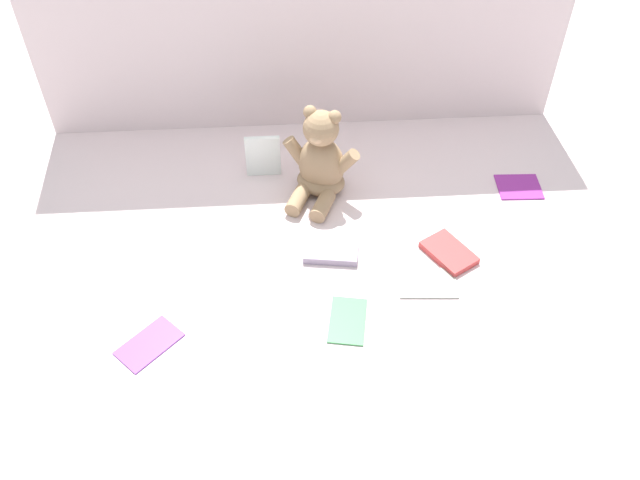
# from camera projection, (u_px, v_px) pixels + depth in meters

# --- Properties ---
(ground_plane) EXTENTS (3.20, 3.20, 0.00)m
(ground_plane) POSITION_uv_depth(u_px,v_px,m) (313.00, 240.00, 1.63)
(ground_plane) COLOR silver
(backdrop_drape) EXTENTS (1.44, 0.03, 0.65)m
(backdrop_drape) POSITION_uv_depth(u_px,v_px,m) (301.00, 18.00, 1.74)
(backdrop_drape) COLOR silver
(backdrop_drape) RESTS_ON ground_plane
(teddy_bear) EXTENTS (0.20, 0.21, 0.25)m
(teddy_bear) POSITION_uv_depth(u_px,v_px,m) (320.00, 163.00, 1.69)
(teddy_bear) COLOR #9E7F5B
(teddy_bear) RESTS_ON ground_plane
(book_case_0) EXTENTS (0.14, 0.15, 0.02)m
(book_case_0) POSITION_uv_depth(u_px,v_px,m) (449.00, 253.00, 1.59)
(book_case_0) COLOR #BD3737
(book_case_0) RESTS_ON ground_plane
(book_case_1) EXTENTS (0.14, 0.09, 0.02)m
(book_case_1) POSITION_uv_depth(u_px,v_px,m) (331.00, 252.00, 1.59)
(book_case_1) COLOR #9B8BA6
(book_case_1) RESTS_ON ground_plane
(book_case_2) EXTENTS (0.14, 0.10, 0.01)m
(book_case_2) POSITION_uv_depth(u_px,v_px,m) (427.00, 282.00, 1.53)
(book_case_2) COLOR #9C9E93
(book_case_2) RESTS_ON ground_plane
(book_case_3) EXTENTS (0.12, 0.10, 0.01)m
(book_case_3) POSITION_uv_depth(u_px,v_px,m) (519.00, 186.00, 1.76)
(book_case_3) COLOR #8E298E
(book_case_3) RESTS_ON ground_plane
(book_case_4) EXTENTS (0.10, 0.14, 0.01)m
(book_case_4) POSITION_uv_depth(u_px,v_px,m) (348.00, 320.00, 1.45)
(book_case_4) COLOR #3D8D4C
(book_case_4) RESTS_ON ground_plane
(book_case_5) EXTENTS (0.09, 0.02, 0.12)m
(book_case_5) POSITION_uv_depth(u_px,v_px,m) (263.00, 156.00, 1.77)
(book_case_5) COLOR white
(book_case_5) RESTS_ON ground_plane
(book_case_6) EXTENTS (0.15, 0.15, 0.01)m
(book_case_6) POSITION_uv_depth(u_px,v_px,m) (149.00, 343.00, 1.41)
(book_case_6) COLOR purple
(book_case_6) RESTS_ON ground_plane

